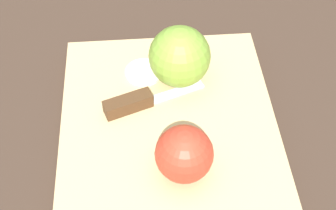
{
  "coord_description": "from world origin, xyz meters",
  "views": [
    {
      "loc": [
        -0.39,
        -0.01,
        0.49
      ],
      "look_at": [
        0.0,
        0.0,
        0.04
      ],
      "focal_mm": 50.0,
      "sensor_mm": 36.0,
      "label": 1
    }
  ],
  "objects": [
    {
      "name": "ground_plane",
      "position": [
        0.0,
        0.0,
        0.0
      ],
      "size": [
        4.0,
        4.0,
        0.0
      ],
      "primitive_type": "plane",
      "color": "#38281E"
    },
    {
      "name": "cutting_board",
      "position": [
        0.0,
        0.0,
        0.01
      ],
      "size": [
        0.33,
        0.31,
        0.02
      ],
      "color": "tan",
      "rests_on": "ground_plane"
    },
    {
      "name": "apple_half_right",
      "position": [
        0.07,
        -0.01,
        0.06
      ],
      "size": [
        0.08,
        0.08,
        0.08
      ],
      "rotation": [
        0.0,
        0.0,
        5.78
      ],
      "color": "olive",
      "rests_on": "cutting_board"
    },
    {
      "name": "apple_slice",
      "position": [
        0.08,
        0.04,
        0.02
      ],
      "size": [
        0.05,
        0.05,
        0.0
      ],
      "color": "#EFE5C6",
      "rests_on": "cutting_board"
    },
    {
      "name": "apple_half_left",
      "position": [
        -0.08,
        -0.02,
        0.06
      ],
      "size": [
        0.07,
        0.07,
        0.07
      ],
      "rotation": [
        0.0,
        0.0,
        1.25
      ],
      "color": "red",
      "rests_on": "cutting_board"
    },
    {
      "name": "knife",
      "position": [
        0.01,
        0.05,
        0.03
      ],
      "size": [
        0.08,
        0.13,
        0.02
      ],
      "rotation": [
        0.0,
        0.0,
        -1.12
      ],
      "color": "silver",
      "rests_on": "cutting_board"
    }
  ]
}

